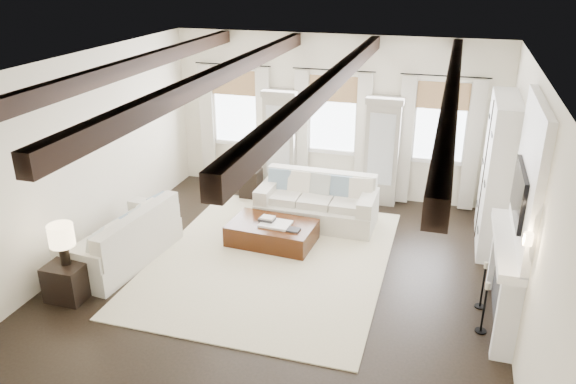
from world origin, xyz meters
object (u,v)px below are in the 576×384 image
(ottoman, at_px, (272,233))
(side_table_front, at_px, (69,280))
(sofa_back, at_px, (317,204))
(side_table_back, at_px, (251,183))
(sofa_left, at_px, (125,241))

(ottoman, xyz_separation_m, side_table_front, (-2.26, -2.39, 0.08))
(sofa_back, xyz_separation_m, ottoman, (-0.54, -1.02, -0.18))
(side_table_back, bearing_deg, sofa_back, -26.30)
(sofa_back, xyz_separation_m, sofa_left, (-2.58, -2.28, -0.01))
(side_table_back, bearing_deg, ottoman, -60.05)
(side_table_front, bearing_deg, ottoman, 46.60)
(side_table_front, height_order, side_table_back, side_table_back)
(sofa_back, xyz_separation_m, side_table_front, (-2.79, -3.41, -0.10))
(sofa_left, relative_size, side_table_back, 3.69)
(sofa_left, height_order, side_table_front, sofa_left)
(ottoman, bearing_deg, side_table_front, -129.76)
(side_table_front, xyz_separation_m, side_table_back, (1.22, 4.19, 0.02))
(sofa_back, distance_m, side_table_back, 1.76)
(sofa_left, distance_m, side_table_back, 3.21)
(sofa_left, distance_m, side_table_front, 1.16)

